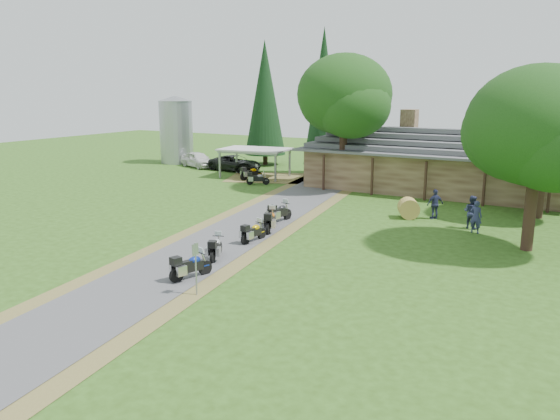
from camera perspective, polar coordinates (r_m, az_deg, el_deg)
The scene contains 24 objects.
ground at distance 25.99m, azimuth -9.89°, elevation -5.19°, with size 120.00×120.00×0.00m, color #2B4814.
driveway at distance 29.32m, azimuth -5.70°, elevation -3.01°, with size 46.00×46.00×0.00m, color #474749.
lodge at distance 44.47m, azimuth 16.52°, elevation 5.09°, with size 21.40×9.40×4.90m, color brown, non-canonical shape.
silo at distance 59.90m, azimuth -10.79°, elevation 8.26°, with size 3.50×3.50×7.11m, color gray.
carport at distance 49.38m, azimuth -2.62°, elevation 4.95°, with size 5.97×3.98×2.59m, color silver, non-canonical shape.
car_white_sedan at distance 56.28m, azimuth -8.58°, elevation 5.44°, with size 5.90×2.49×1.97m, color silver.
car_dark_suv at distance 53.26m, azimuth -4.72°, elevation 5.30°, with size 5.88×2.50×2.25m, color black.
motorcycle_row_a at distance 23.31m, azimuth -9.30°, elevation -5.65°, with size 1.83×0.60×1.25m, color navy, non-canonical shape.
motorcycle_row_b at distance 25.87m, azimuth -6.71°, elevation -3.80°, with size 1.74×0.57×1.19m, color #ABAEB3, non-canonical shape.
motorcycle_row_c at distance 28.49m, azimuth -2.78°, elevation -2.21°, with size 1.71×0.56×1.17m, color #C8A503, non-canonical shape.
motorcycle_row_d at distance 30.58m, azimuth -1.00°, elevation -0.98°, with size 1.99×0.65×1.36m, color orange, non-canonical shape.
motorcycle_row_e at distance 32.61m, azimuth -0.00°, elevation -0.16°, with size 1.93×0.63×1.32m, color black, non-canonical shape.
motorcycle_carport_a at distance 47.91m, azimuth -3.02°, elevation 3.94°, with size 1.94×0.63×1.33m, color #E89C00, non-canonical shape.
motorcycle_carport_b at distance 45.43m, azimuth -2.32°, elevation 3.37°, with size 1.70×0.56×1.17m, color slate, non-canonical shape.
person_a at distance 32.00m, azimuth 19.81°, elevation -0.40°, with size 0.61×0.44×2.15m, color navy.
person_b at distance 32.98m, azimuth 19.39°, elevation 0.08°, with size 0.64×0.46×2.24m, color navy.
person_c at distance 34.70m, azimuth 15.91°, elevation 0.85°, with size 0.62×0.44×2.17m, color navy.
hay_bale at distance 34.59m, azimuth 13.29°, elevation 0.18°, with size 1.25×1.25×1.14m, color #A1853B.
sign_post at distance 21.34m, azimuth -8.78°, elevation -6.14°, with size 0.38×0.06×2.11m, color gray, non-canonical shape.
oak_lodge_left at distance 43.00m, azimuth 6.70°, elevation 10.02°, with size 7.27×7.27×11.97m, color #173811, non-canonical shape.
oak_lodge_right at distance 36.82m, azimuth 25.92°, elevation 5.68°, with size 5.81×5.81×8.45m, color #173811, non-canonical shape.
oak_driveway at distance 28.96m, azimuth 25.20°, elevation 5.63°, with size 6.83×6.83×9.89m, color #173811, non-canonical shape.
cedar_near at distance 50.96m, azimuth 4.55°, elevation 11.19°, with size 3.54×3.54×13.29m, color black.
cedar_far at distance 57.18m, azimuth -1.58°, elevation 11.08°, with size 4.22×4.22×12.69m, color black.
Camera 1 is at (15.87, -19.02, 7.86)m, focal length 35.00 mm.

